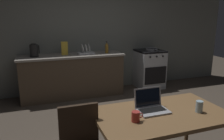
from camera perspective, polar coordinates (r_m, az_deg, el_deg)
name	(u,v)px	position (r m, az deg, el deg)	size (l,w,h in m)	color
ground_plane	(135,138)	(3.36, 5.99, -16.74)	(12.00, 12.00, 0.00)	#473D33
back_wall	(105,32)	(5.21, -1.92, 9.54)	(6.40, 0.10, 2.62)	slate
kitchen_counter	(72,75)	(4.83, -10.05, -1.37)	(2.16, 0.64, 0.90)	#4C3D2D
stove_oven	(149,69)	(5.42, 9.46, 0.32)	(0.60, 0.62, 0.90)	#B7BABF
dining_table	(161,119)	(2.45, 12.40, -12.03)	(1.38, 0.81, 0.72)	brown
laptop	(151,106)	(2.44, 10.01, -9.12)	(0.32, 0.26, 0.23)	#99999E
electric_kettle	(34,50)	(4.65, -19.26, 4.72)	(0.19, 0.17, 0.26)	black
bottle	(107,48)	(4.84, -1.35, 5.73)	(0.07, 0.07, 0.25)	#8C601E
frying_pan	(152,49)	(5.33, 10.14, 5.27)	(0.28, 0.45, 0.05)	gray
coffee_mug	(136,117)	(2.18, 6.10, -11.70)	(0.12, 0.08, 0.10)	#9E2D28
drinking_glass	(199,107)	(2.53, 21.35, -8.67)	(0.07, 0.07, 0.12)	#99B7C6
cereal_box	(65,48)	(4.71, -12.01, 5.44)	(0.13, 0.05, 0.27)	gold
dish_rack	(86,52)	(4.78, -6.69, 4.69)	(0.34, 0.26, 0.21)	silver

